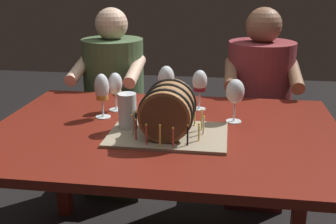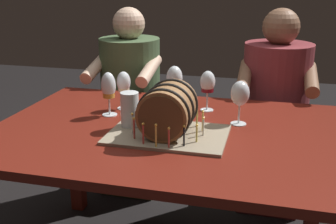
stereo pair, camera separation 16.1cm
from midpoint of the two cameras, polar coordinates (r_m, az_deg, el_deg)
name	(u,v)px [view 2 (the right image)]	position (r m, az deg, el deg)	size (l,w,h in m)	color
dining_table	(167,150)	(1.76, 2.48, -5.27)	(1.45, 1.02, 0.74)	maroon
barrel_cake	(168,113)	(1.62, 2.86, -0.22)	(0.47, 0.32, 0.22)	gray
wine_glass_amber	(109,88)	(1.86, -5.73, 3.30)	(0.07, 0.07, 0.20)	white
wine_glass_red	(208,84)	(1.93, 7.86, 3.84)	(0.07, 0.07, 0.19)	white
wine_glass_white	(124,84)	(1.95, -3.77, 3.83)	(0.07, 0.07, 0.18)	white
wine_glass_rose	(174,80)	(1.95, 3.27, 4.40)	(0.08, 0.08, 0.21)	white
wine_glass_empty	(240,94)	(1.77, 12.46, 2.35)	(0.08, 0.08, 0.19)	white
beer_pint	(130,112)	(1.71, -2.58, 0.00)	(0.08, 0.08, 0.15)	white
person_seated_left	(131,108)	(2.60, -3.34, 0.59)	(0.40, 0.47, 1.17)	#2A3A24
person_seated_right	(273,117)	(2.48, 16.11, -0.70)	(0.41, 0.48, 1.18)	#4C1B1E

